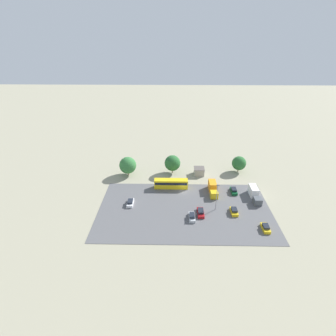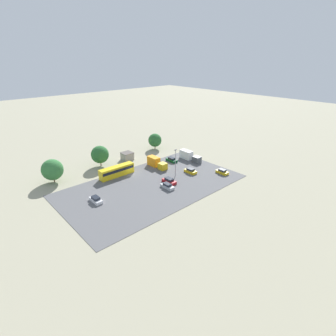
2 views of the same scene
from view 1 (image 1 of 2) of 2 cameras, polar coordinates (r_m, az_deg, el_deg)
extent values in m
plane|color=gray|center=(90.60, 3.37, -5.04)|extent=(400.00, 400.00, 0.00)
cube|color=#565659|center=(81.84, 3.62, -9.04)|extent=(52.82, 30.18, 0.08)
cube|color=#9E998E|center=(100.67, 6.78, -0.74)|extent=(3.64, 3.70, 2.63)
cube|color=#59514C|center=(100.02, 6.82, -0.05)|extent=(3.88, 3.94, 0.12)
cube|color=gold|center=(91.33, 0.67, -3.43)|extent=(11.60, 2.44, 3.27)
cube|color=black|center=(91.02, 0.67, -3.12)|extent=(11.14, 2.48, 0.92)
cube|color=silver|center=(84.57, -8.18, -7.56)|extent=(1.83, 4.31, 0.84)
cube|color=#1E232D|center=(84.15, -8.21, -7.15)|extent=(1.53, 2.41, 0.62)
cube|color=#ADB2B7|center=(78.31, 5.24, -10.63)|extent=(1.76, 4.39, 0.83)
cube|color=#1E232D|center=(77.87, 5.27, -10.22)|extent=(1.48, 2.46, 0.61)
cube|color=gold|center=(79.01, 20.45, -12.19)|extent=(1.81, 4.04, 0.86)
cube|color=#1E232D|center=(78.55, 20.54, -11.77)|extent=(1.52, 2.26, 0.63)
cube|color=#0C4723|center=(92.19, 14.09, -4.92)|extent=(1.87, 4.42, 0.89)
cube|color=#1E232D|center=(91.78, 14.15, -4.51)|extent=(1.57, 2.48, 0.65)
cube|color=gold|center=(82.51, 14.16, -9.21)|extent=(1.94, 4.13, 0.88)
cube|color=#1E232D|center=(82.06, 14.22, -8.78)|extent=(1.63, 2.31, 0.65)
cube|color=maroon|center=(80.23, 7.10, -9.66)|extent=(1.92, 4.69, 0.88)
cube|color=#1E232D|center=(79.77, 7.13, -9.23)|extent=(1.61, 2.62, 0.64)
cube|color=gold|center=(87.78, 10.00, -5.73)|extent=(2.41, 2.51, 2.22)
cube|color=orange|center=(91.48, 9.62, -3.84)|extent=(2.41, 4.46, 3.17)
cube|color=#4C5156|center=(88.15, 18.90, -6.82)|extent=(2.37, 2.77, 2.17)
cube|color=white|center=(92.06, 18.07, -4.75)|extent=(2.37, 4.92, 3.11)
cylinder|color=brown|center=(101.34, 0.96, -0.56)|extent=(0.36, 0.36, 1.93)
sphere|color=#28602D|center=(99.85, 0.98, 1.08)|extent=(6.05, 6.05, 6.05)
cylinder|color=brown|center=(105.92, 15.01, -0.35)|extent=(0.36, 0.36, 1.61)
sphere|color=#28602D|center=(104.66, 15.20, 1.02)|extent=(5.41, 5.41, 5.41)
cylinder|color=brown|center=(101.15, -8.62, -1.04)|extent=(0.36, 0.36, 1.68)
sphere|color=#337038|center=(99.65, -8.75, 0.59)|extent=(6.37, 6.37, 6.37)
cylinder|color=gray|center=(80.52, 10.51, -6.42)|extent=(0.20, 0.20, 8.59)
cube|color=#4C4C51|center=(78.14, 10.79, -3.70)|extent=(0.90, 0.28, 0.20)
camera|label=2|loc=(43.06, -66.68, -8.67)|focal=28.00mm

